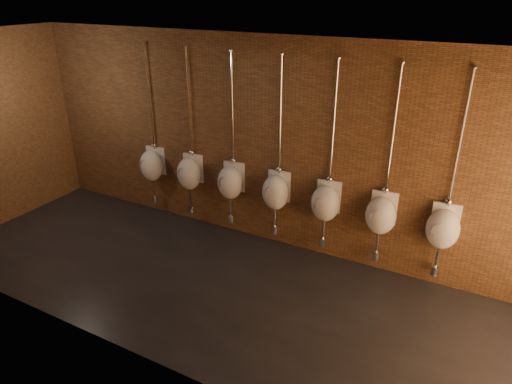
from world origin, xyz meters
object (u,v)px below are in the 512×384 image
at_px(urinal_6, 443,228).
at_px(urinal_4, 326,202).
at_px(urinal_0, 152,165).
at_px(urinal_3, 276,191).
at_px(urinal_1, 189,173).
at_px(urinal_5, 381,214).
at_px(urinal_2, 230,182).

bearing_deg(urinal_6, urinal_4, 180.00).
bearing_deg(urinal_4, urinal_0, 180.00).
distance_m(urinal_0, urinal_6, 4.79).
height_order(urinal_0, urinal_3, same).
distance_m(urinal_0, urinal_1, 0.80).
xyz_separation_m(urinal_0, urinal_3, (2.40, 0.00, 0.00)).
distance_m(urinal_4, urinal_6, 1.60).
relative_size(urinal_0, urinal_5, 1.00).
relative_size(urinal_4, urinal_6, 1.00).
xyz_separation_m(urinal_3, urinal_4, (0.80, 0.00, 0.00)).
bearing_deg(urinal_3, urinal_0, 180.00).
bearing_deg(urinal_2, urinal_3, 0.00).
height_order(urinal_3, urinal_4, same).
bearing_deg(urinal_4, urinal_5, 0.00).
distance_m(urinal_0, urinal_4, 3.19).
xyz_separation_m(urinal_3, urinal_6, (2.40, 0.00, 0.00)).
bearing_deg(urinal_2, urinal_5, 0.00).
bearing_deg(urinal_4, urinal_6, 0.00).
bearing_deg(urinal_3, urinal_2, 180.00).
height_order(urinal_1, urinal_3, same).
bearing_deg(urinal_0, urinal_4, 0.00).
height_order(urinal_2, urinal_4, same).
bearing_deg(urinal_5, urinal_6, 0.00).
bearing_deg(urinal_1, urinal_2, 0.00).
bearing_deg(urinal_2, urinal_0, 180.00).
distance_m(urinal_1, urinal_5, 3.19).
bearing_deg(urinal_5, urinal_1, 180.00).
relative_size(urinal_1, urinal_4, 1.00).
bearing_deg(urinal_1, urinal_4, 0.00).
xyz_separation_m(urinal_0, urinal_2, (1.60, 0.00, 0.00)).
distance_m(urinal_0, urinal_5, 3.99).
bearing_deg(urinal_2, urinal_6, 0.00).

